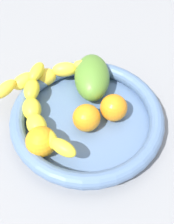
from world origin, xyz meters
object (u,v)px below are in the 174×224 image
banana_draped_left (39,113)px  orange_mid_left (41,141)px  orange_front (86,118)px  fruit_bowl (87,118)px  banana_draped_right (45,76)px  orange_mid_right (114,108)px  mango_green (92,77)px

banana_draped_left → orange_mid_left: banana_draped_left is taller
orange_front → banana_draped_left: bearing=-46.5°
fruit_bowl → banana_draped_right: 13.78cm
banana_draped_right → orange_mid_right: 17.12cm
banana_draped_left → mango_green: bearing=-178.8°
orange_mid_right → banana_draped_left: bearing=-35.0°
fruit_bowl → orange_mid_right: (-4.92, 2.74, 2.00)cm
banana_draped_left → orange_mid_left: (3.53, 5.46, -0.51)cm
fruit_bowl → mango_green: bearing=-138.6°
banana_draped_right → mango_green: mango_green is taller
orange_mid_right → mango_green: (-2.25, -9.06, 0.57)cm
mango_green → banana_draped_left: bearing=1.2°
orange_front → orange_mid_right: size_ratio=1.00×
orange_mid_right → mango_green: bearing=-104.0°
banana_draped_right → orange_mid_right: size_ratio=4.07×
banana_draped_left → orange_mid_left: bearing=57.1°
fruit_bowl → mango_green: mango_green is taller
orange_mid_right → mango_green: mango_green is taller
banana_draped_left → fruit_bowl: bearing=141.6°
banana_draped_left → orange_mid_right: 15.26cm
fruit_bowl → banana_draped_right: bearing=-88.9°
banana_draped_right → orange_mid_right: (-5.19, 16.31, -0.41)cm
banana_draped_right → orange_mid_left: (10.83, 13.02, -0.27)cm
mango_green → fruit_bowl: bearing=41.4°
orange_mid_left → banana_draped_right: bearing=-129.7°
orange_front → orange_mid_right: bearing=162.9°
orange_front → mango_green: size_ratio=0.44×
orange_front → orange_mid_left: bearing=-8.3°
fruit_bowl → orange_front: size_ratio=5.61×
banana_draped_left → banana_draped_right: 10.51cm
banana_draped_left → orange_mid_right: size_ratio=4.28×
orange_mid_left → orange_mid_right: (-16.02, 3.29, -0.13)cm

